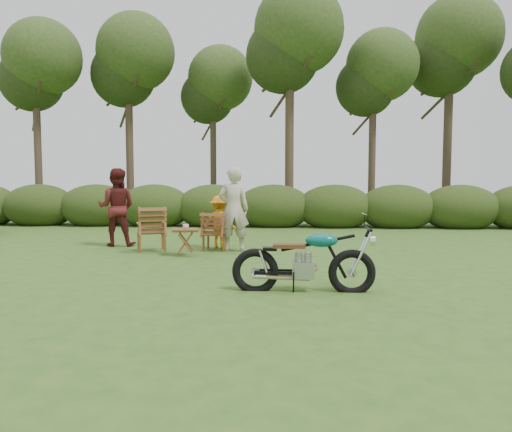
# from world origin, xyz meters

# --- Properties ---
(ground) EXTENTS (80.00, 80.00, 0.00)m
(ground) POSITION_xyz_m (0.00, 0.00, 0.00)
(ground) COLOR #2B521B
(ground) RESTS_ON ground
(tree_line) EXTENTS (22.52, 11.62, 8.14)m
(tree_line) POSITION_xyz_m (0.50, 9.74, 3.81)
(tree_line) COLOR #38281E
(tree_line) RESTS_ON ground
(motorcycle) EXTENTS (1.95, 0.74, 1.11)m
(motorcycle) POSITION_xyz_m (0.75, -0.27, 0.00)
(motorcycle) COLOR #0B9B97
(motorcycle) RESTS_ON ground
(lawn_chair_right) EXTENTS (0.65, 0.65, 0.85)m
(lawn_chair_right) POSITION_xyz_m (-1.11, 3.60, 0.00)
(lawn_chair_right) COLOR brown
(lawn_chair_right) RESTS_ON ground
(lawn_chair_left) EXTENTS (0.87, 0.87, 0.99)m
(lawn_chair_left) POSITION_xyz_m (-2.51, 3.37, 0.00)
(lawn_chair_left) COLOR brown
(lawn_chair_left) RESTS_ON ground
(side_table) EXTENTS (0.61, 0.54, 0.57)m
(side_table) POSITION_xyz_m (-1.63, 2.79, 0.28)
(side_table) COLOR brown
(side_table) RESTS_ON ground
(cup) EXTENTS (0.14, 0.14, 0.10)m
(cup) POSITION_xyz_m (-1.62, 2.78, 0.61)
(cup) COLOR beige
(cup) RESTS_ON side_table
(adult_a) EXTENTS (0.74, 0.55, 1.86)m
(adult_a) POSITION_xyz_m (-0.70, 3.51, 0.00)
(adult_a) COLOR #BDB29C
(adult_a) RESTS_ON ground
(adult_b) EXTENTS (0.95, 0.77, 1.84)m
(adult_b) POSITION_xyz_m (-3.57, 4.15, 0.00)
(adult_b) COLOR #501716
(adult_b) RESTS_ON ground
(child) EXTENTS (0.82, 0.52, 1.21)m
(child) POSITION_xyz_m (-1.08, 3.95, 0.00)
(child) COLOR orange
(child) RESTS_ON ground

